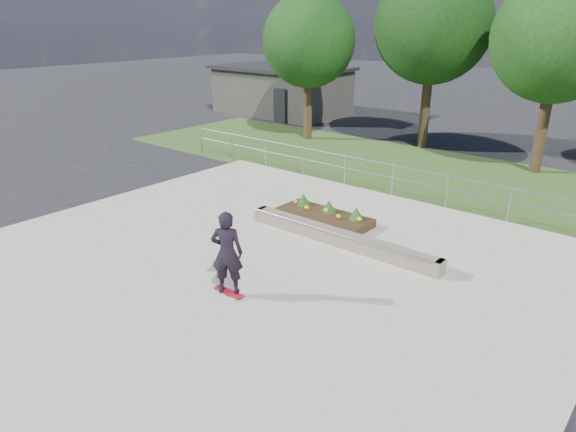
% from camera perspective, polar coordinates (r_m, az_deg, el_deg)
% --- Properties ---
extents(ground, '(120.00, 120.00, 0.00)m').
position_cam_1_polar(ground, '(12.93, -4.96, -6.20)').
color(ground, black).
rests_on(ground, ground).
extents(grass_verge, '(30.00, 8.00, 0.02)m').
position_cam_1_polar(grass_verge, '(21.60, 15.92, 4.44)').
color(grass_verge, '#2D4A1D').
rests_on(grass_verge, ground).
extents(concrete_slab, '(15.00, 15.00, 0.06)m').
position_cam_1_polar(concrete_slab, '(12.92, -4.96, -6.08)').
color(concrete_slab, '#A6A093').
rests_on(concrete_slab, ground).
extents(fence, '(20.06, 0.06, 1.20)m').
position_cam_1_polar(fence, '(18.34, 11.59, 4.40)').
color(fence, '#96989E').
rests_on(fence, ground).
extents(building, '(8.40, 5.40, 3.00)m').
position_cam_1_polar(building, '(34.51, -0.70, 13.83)').
color(building, '#312F2C').
rests_on(building, ground).
extents(tree_far_left, '(4.55, 4.55, 7.15)m').
position_cam_1_polar(tree_far_left, '(26.60, 2.33, 18.85)').
color(tree_far_left, '#312213').
rests_on(tree_far_left, ground).
extents(tree_mid_left, '(5.25, 5.25, 8.25)m').
position_cam_1_polar(tree_mid_left, '(25.44, 15.83, 19.71)').
color(tree_mid_left, '#2F2012').
rests_on(tree_mid_left, ground).
extents(tree_mid_right, '(4.90, 4.90, 7.70)m').
position_cam_1_polar(tree_mid_right, '(22.70, 27.83, 17.12)').
color(tree_mid_right, black).
rests_on(tree_mid_right, ground).
extents(grind_ledge, '(6.00, 0.44, 0.43)m').
position_cam_1_polar(grind_ledge, '(14.22, 5.75, -2.43)').
color(grind_ledge, '#675C4C').
rests_on(grind_ledge, concrete_slab).
extents(planter_bed, '(3.00, 1.20, 0.61)m').
position_cam_1_polar(planter_bed, '(15.86, 4.11, 0.11)').
color(planter_bed, black).
rests_on(planter_bed, concrete_slab).
extents(skateboarder, '(0.85, 0.77, 2.02)m').
position_cam_1_polar(skateboarder, '(11.37, -6.79, -4.09)').
color(skateboarder, white).
rests_on(skateboarder, concrete_slab).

